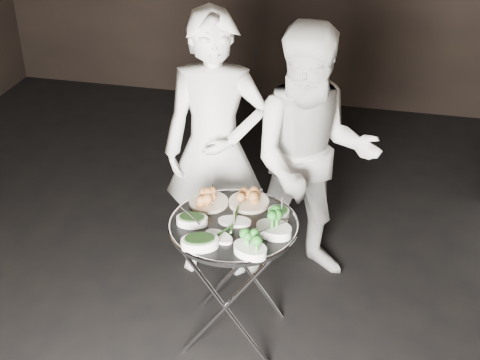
% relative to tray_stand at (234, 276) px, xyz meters
% --- Properties ---
extents(floor, '(6.00, 7.00, 0.05)m').
position_rel_tray_stand_xyz_m(floor, '(-0.15, -0.12, -0.45)').
color(floor, black).
rests_on(floor, ground).
extents(tray_stand, '(0.51, 0.44, 0.76)m').
position_rel_tray_stand_xyz_m(tray_stand, '(0.00, 0.00, 0.00)').
color(tray_stand, silver).
rests_on(tray_stand, floor).
extents(serving_tray, '(0.69, 0.69, 0.04)m').
position_rel_tray_stand_xyz_m(serving_tray, '(0.00, -0.00, 0.34)').
color(serving_tray, black).
rests_on(serving_tray, tray_stand).
extents(potato_plate_a, '(0.21, 0.21, 0.08)m').
position_rel_tray_stand_xyz_m(potato_plate_a, '(-0.18, 0.16, 0.38)').
color(potato_plate_a, beige).
rests_on(potato_plate_a, serving_tray).
extents(potato_plate_b, '(0.23, 0.23, 0.08)m').
position_rel_tray_stand_xyz_m(potato_plate_b, '(0.04, 0.21, 0.38)').
color(potato_plate_b, beige).
rests_on(potato_plate_b, serving_tray).
extents(greens_bowl, '(0.12, 0.12, 0.07)m').
position_rel_tray_stand_xyz_m(greens_bowl, '(0.22, 0.12, 0.38)').
color(greens_bowl, silver).
rests_on(greens_bowl, serving_tray).
extents(asparagus_plate_a, '(0.18, 0.11, 0.04)m').
position_rel_tray_stand_xyz_m(asparagus_plate_a, '(0.00, 0.01, 0.36)').
color(asparagus_plate_a, silver).
rests_on(asparagus_plate_a, serving_tray).
extents(asparagus_plate_b, '(0.19, 0.15, 0.03)m').
position_rel_tray_stand_xyz_m(asparagus_plate_b, '(-0.04, -0.14, 0.36)').
color(asparagus_plate_b, silver).
rests_on(asparagus_plate_b, serving_tray).
extents(spinach_bowl_a, '(0.18, 0.13, 0.07)m').
position_rel_tray_stand_xyz_m(spinach_bowl_a, '(-0.21, -0.05, 0.38)').
color(spinach_bowl_a, silver).
rests_on(spinach_bowl_a, serving_tray).
extents(spinach_bowl_b, '(0.22, 0.18, 0.08)m').
position_rel_tray_stand_xyz_m(spinach_bowl_b, '(-0.12, -0.24, 0.38)').
color(spinach_bowl_b, silver).
rests_on(spinach_bowl_b, serving_tray).
extents(broccoli_bowl_a, '(0.22, 0.18, 0.08)m').
position_rel_tray_stand_xyz_m(broccoli_bowl_a, '(0.22, -0.04, 0.38)').
color(broccoli_bowl_a, silver).
rests_on(broccoli_bowl_a, serving_tray).
extents(broccoli_bowl_b, '(0.21, 0.18, 0.07)m').
position_rel_tray_stand_xyz_m(broccoli_bowl_b, '(0.14, -0.23, 0.38)').
color(broccoli_bowl_b, silver).
rests_on(broccoli_bowl_b, serving_tray).
extents(serving_utensils, '(0.58, 0.42, 0.01)m').
position_rel_tray_stand_xyz_m(serving_utensils, '(0.02, 0.07, 0.40)').
color(serving_utensils, silver).
rests_on(serving_utensils, serving_tray).
extents(waiter_left, '(0.68, 0.50, 1.71)m').
position_rel_tray_stand_xyz_m(waiter_left, '(-0.26, 0.63, 0.43)').
color(waiter_left, silver).
rests_on(waiter_left, floor).
extents(waiter_right, '(0.93, 0.80, 1.66)m').
position_rel_tray_stand_xyz_m(waiter_right, '(0.32, 0.69, 0.41)').
color(waiter_right, silver).
rests_on(waiter_right, floor).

